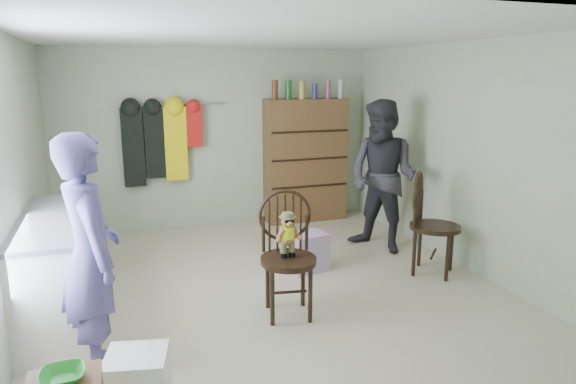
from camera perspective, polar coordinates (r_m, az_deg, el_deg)
name	(u,v)px	position (r m, az deg, el deg)	size (l,w,h in m)	color
ground_plane	(271,288)	(5.37, -1.85, -10.58)	(5.00, 5.00, 0.00)	beige
room_walls	(255,129)	(5.47, -3.64, 6.97)	(5.00, 5.00, 5.00)	#B4BFA0
counter	(61,267)	(5.02, -23.87, -7.66)	(0.64, 1.86, 0.94)	silver
bowl	(62,376)	(3.14, -23.77, -18.20)	(0.24, 0.24, 0.06)	green
plastic_tub	(138,380)	(3.72, -16.37, -19.40)	(0.39, 0.37, 0.37)	white
chair_front	(287,246)	(4.62, -0.08, -6.04)	(0.58, 0.58, 1.13)	black
chair_far	(429,219)	(5.78, 15.40, -2.95)	(0.71, 0.71, 1.13)	black
striped_bag	(308,252)	(5.76, 2.20, -6.66)	(0.40, 0.31, 0.42)	pink
person_left	(90,256)	(3.92, -21.13, -6.66)	(0.65, 0.42, 1.77)	#524A89
person_right	(382,177)	(6.34, 10.45, 1.67)	(0.90, 0.70, 1.86)	#2D2B33
dresser	(305,160)	(7.61, 1.94, 3.61)	(1.20, 0.39, 2.07)	brown
coat_rack	(160,142)	(7.17, -14.04, 5.39)	(1.42, 0.12, 1.09)	#99999E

